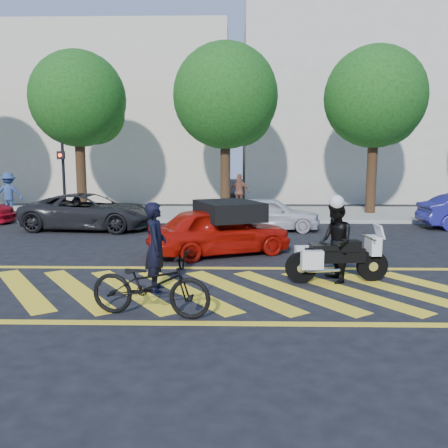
{
  "coord_description": "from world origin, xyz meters",
  "views": [
    {
      "loc": [
        0.39,
        -9.26,
        2.71
      ],
      "look_at": [
        0.15,
        2.11,
        1.05
      ],
      "focal_mm": 38.0,
      "sensor_mm": 36.0,
      "label": 1
    }
  ],
  "objects_px": {
    "officer_moto": "(335,242)",
    "officer_bike": "(156,247)",
    "red_convertible": "(220,231)",
    "parked_mid_left": "(89,212)",
    "police_motorcycle": "(336,257)",
    "bicycle": "(151,284)",
    "parked_mid_right": "(270,214)"
  },
  "relations": [
    {
      "from": "red_convertible",
      "to": "parked_mid_left",
      "type": "bearing_deg",
      "value": 26.07
    },
    {
      "from": "officer_moto",
      "to": "parked_mid_right",
      "type": "relative_size",
      "value": 0.48
    },
    {
      "from": "police_motorcycle",
      "to": "red_convertible",
      "type": "relative_size",
      "value": 0.58
    },
    {
      "from": "bicycle",
      "to": "red_convertible",
      "type": "xyz_separation_m",
      "value": [
        1.02,
        5.04,
        0.11
      ]
    },
    {
      "from": "red_convertible",
      "to": "bicycle",
      "type": "bearing_deg",
      "value": 145.9
    },
    {
      "from": "bicycle",
      "to": "parked_mid_left",
      "type": "relative_size",
      "value": 0.44
    },
    {
      "from": "officer_bike",
      "to": "parked_mid_right",
      "type": "relative_size",
      "value": 0.5
    },
    {
      "from": "officer_bike",
      "to": "red_convertible",
      "type": "distance_m",
      "value": 3.69
    },
    {
      "from": "officer_bike",
      "to": "parked_mid_left",
      "type": "height_order",
      "value": "officer_bike"
    },
    {
      "from": "red_convertible",
      "to": "parked_mid_right",
      "type": "distance_m",
      "value": 4.62
    },
    {
      "from": "officer_bike",
      "to": "red_convertible",
      "type": "relative_size",
      "value": 0.46
    },
    {
      "from": "officer_moto",
      "to": "red_convertible",
      "type": "bearing_deg",
      "value": -144.08
    },
    {
      "from": "bicycle",
      "to": "red_convertible",
      "type": "bearing_deg",
      "value": -0.69
    },
    {
      "from": "officer_moto",
      "to": "parked_mid_right",
      "type": "height_order",
      "value": "officer_moto"
    },
    {
      "from": "parked_mid_left",
      "to": "police_motorcycle",
      "type": "bearing_deg",
      "value": -128.07
    },
    {
      "from": "officer_bike",
      "to": "parked_mid_left",
      "type": "bearing_deg",
      "value": 21.95
    },
    {
      "from": "officer_bike",
      "to": "parked_mid_right",
      "type": "height_order",
      "value": "officer_bike"
    },
    {
      "from": "red_convertible",
      "to": "parked_mid_left",
      "type": "relative_size",
      "value": 0.82
    },
    {
      "from": "parked_mid_left",
      "to": "bicycle",
      "type": "bearing_deg",
      "value": -152.01
    },
    {
      "from": "officer_bike",
      "to": "officer_moto",
      "type": "height_order",
      "value": "officer_bike"
    },
    {
      "from": "officer_bike",
      "to": "officer_moto",
      "type": "relative_size",
      "value": 1.03
    },
    {
      "from": "parked_mid_right",
      "to": "officer_bike",
      "type": "bearing_deg",
      "value": 165.33
    },
    {
      "from": "police_motorcycle",
      "to": "officer_moto",
      "type": "relative_size",
      "value": 1.29
    },
    {
      "from": "officer_moto",
      "to": "officer_bike",
      "type": "bearing_deg",
      "value": -85.78
    },
    {
      "from": "officer_bike",
      "to": "bicycle",
      "type": "distance_m",
      "value": 1.59
    },
    {
      "from": "parked_mid_left",
      "to": "parked_mid_right",
      "type": "distance_m",
      "value": 6.6
    },
    {
      "from": "parked_mid_left",
      "to": "officer_moto",
      "type": "bearing_deg",
      "value": -128.11
    },
    {
      "from": "officer_moto",
      "to": "bicycle",
      "type": "bearing_deg",
      "value": -64.29
    },
    {
      "from": "officer_moto",
      "to": "parked_mid_left",
      "type": "relative_size",
      "value": 0.36
    },
    {
      "from": "police_motorcycle",
      "to": "officer_moto",
      "type": "distance_m",
      "value": 0.33
    },
    {
      "from": "bicycle",
      "to": "police_motorcycle",
      "type": "xyz_separation_m",
      "value": [
        3.58,
        2.26,
        -0.01
      ]
    },
    {
      "from": "bicycle",
      "to": "officer_bike",
      "type": "bearing_deg",
      "value": 16.44
    }
  ]
}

